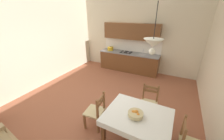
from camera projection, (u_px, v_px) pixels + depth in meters
name	position (u px, v px, depth m)	size (l,w,h in m)	color
ground_plane	(103.00, 105.00, 4.21)	(6.03, 6.83, 0.10)	#99563D
wall_back	(138.00, 25.00, 5.95)	(6.03, 0.12, 4.19)	beige
wall_left	(31.00, 30.00, 4.49)	(0.12, 6.83, 4.19)	beige
kitchen_cabinetry	(129.00, 53.00, 6.27)	(2.79, 0.63, 2.20)	brown
dining_table	(137.00, 119.00, 2.72)	(1.32, 1.07, 0.75)	brown
dining_chair_kitchen_side	(149.00, 103.00, 3.50)	(0.46, 0.46, 0.93)	#D1BC89
dining_chair_tv_side	(96.00, 111.00, 3.21)	(0.46, 0.46, 0.93)	#D1BC89
fruit_bowl	(136.00, 114.00, 2.61)	(0.30, 0.30, 0.12)	tan
pendant_lamp	(153.00, 44.00, 2.16)	(0.32, 0.32, 0.80)	black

